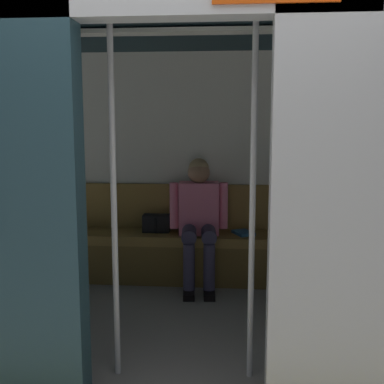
# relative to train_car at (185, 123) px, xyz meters

# --- Properties ---
(train_car) EXTENTS (6.40, 2.67, 2.34)m
(train_car) POSITION_rel_train_car_xyz_m (0.00, 0.00, 0.00)
(train_car) COLOR #ADAFB5
(train_car) RESTS_ON ground_plane
(bench_seat) EXTENTS (3.17, 0.44, 0.48)m
(bench_seat) POSITION_rel_train_car_xyz_m (-0.06, -0.99, -1.17)
(bench_seat) COLOR olive
(bench_seat) RESTS_ON ground_plane
(person_seated) EXTENTS (0.55, 0.69, 1.20)m
(person_seated) POSITION_rel_train_car_xyz_m (-0.04, -0.94, -0.84)
(person_seated) COLOR pink
(person_seated) RESTS_ON ground_plane
(handbag) EXTENTS (0.26, 0.15, 0.17)m
(handbag) POSITION_rel_train_car_xyz_m (0.39, -1.08, -0.97)
(handbag) COLOR black
(handbag) RESTS_ON bench_seat
(book) EXTENTS (0.23, 0.26, 0.03)m
(book) POSITION_rel_train_car_xyz_m (-0.46, -1.04, -1.05)
(book) COLOR #26598C
(book) RESTS_ON bench_seat
(grab_pole_door) EXTENTS (0.04, 0.04, 2.20)m
(grab_pole_door) POSITION_rel_train_car_xyz_m (0.35, 0.75, -0.44)
(grab_pole_door) COLOR silver
(grab_pole_door) RESTS_ON ground_plane
(grab_pole_far) EXTENTS (0.04, 0.04, 2.20)m
(grab_pole_far) POSITION_rel_train_car_xyz_m (-0.47, 0.71, -0.44)
(grab_pole_far) COLOR silver
(grab_pole_far) RESTS_ON ground_plane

